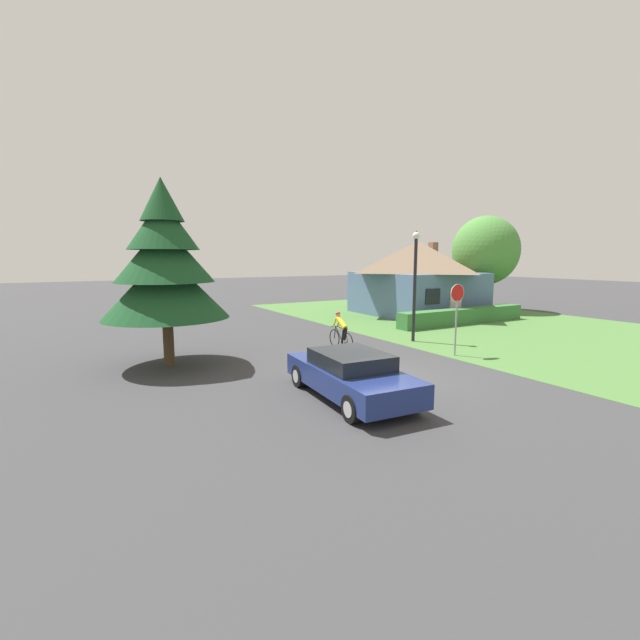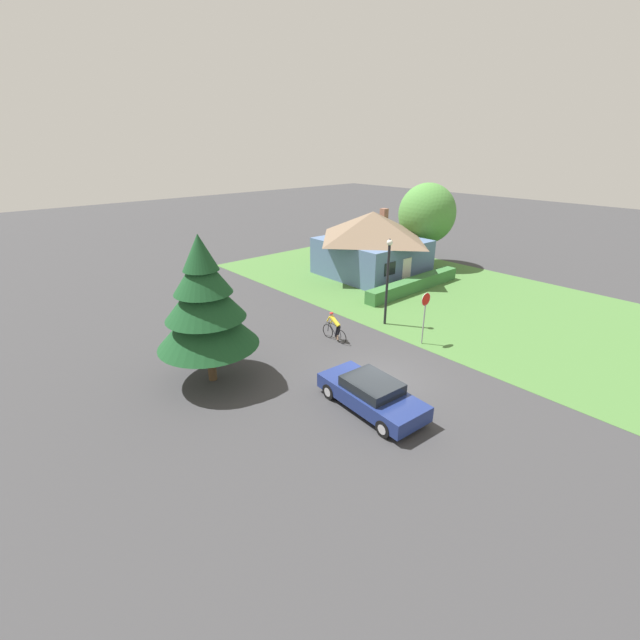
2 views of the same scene
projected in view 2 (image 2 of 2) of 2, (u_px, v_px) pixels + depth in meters
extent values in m
plane|color=#38383A|center=(380.00, 380.00, 18.88)|extent=(140.00, 140.00, 0.00)
cube|color=#477538|center=(452.00, 297.00, 28.97)|extent=(16.00, 36.00, 0.01)
cube|color=slate|center=(371.00, 257.00, 33.50)|extent=(6.84, 7.21, 2.81)
pyramid|color=#75604C|center=(373.00, 225.00, 32.56)|extent=(7.38, 7.79, 2.09)
cube|color=silver|center=(407.00, 272.00, 31.15)|extent=(0.90, 0.08, 2.00)
cube|color=black|center=(390.00, 269.00, 29.83)|extent=(1.10, 0.09, 0.90)
cube|color=brown|center=(384.00, 214.00, 34.01)|extent=(0.51, 0.51, 0.80)
cube|color=#387038|center=(414.00, 285.00, 30.10)|extent=(9.19, 0.90, 0.90)
cube|color=navy|center=(371.00, 396.00, 16.66)|extent=(2.18, 4.66, 0.61)
cube|color=black|center=(372.00, 385.00, 16.46)|extent=(1.79, 2.21, 0.41)
cylinder|color=black|center=(330.00, 391.00, 17.43)|extent=(0.34, 0.68, 0.66)
cylinder|color=#ADADB2|center=(330.00, 391.00, 17.43)|extent=(0.33, 0.40, 0.38)
cylinder|color=black|center=(360.00, 379.00, 18.34)|extent=(0.34, 0.68, 0.66)
cylinder|color=#ADADB2|center=(360.00, 379.00, 18.34)|extent=(0.33, 0.40, 0.38)
cylinder|color=black|center=(385.00, 428.00, 15.16)|extent=(0.34, 0.68, 0.66)
cylinder|color=#ADADB2|center=(385.00, 428.00, 15.16)|extent=(0.33, 0.40, 0.38)
cylinder|color=black|center=(415.00, 412.00, 16.08)|extent=(0.34, 0.68, 0.66)
cylinder|color=#ADADB2|center=(415.00, 412.00, 16.08)|extent=(0.33, 0.40, 0.38)
torus|color=black|center=(341.00, 337.00, 22.20)|extent=(0.05, 0.77, 0.77)
torus|color=black|center=(328.00, 331.00, 22.89)|extent=(0.05, 0.77, 0.77)
cylinder|color=black|center=(338.00, 332.00, 22.30)|extent=(0.04, 0.18, 0.63)
cylinder|color=black|center=(333.00, 330.00, 22.55)|extent=(0.04, 0.63, 0.69)
cylinder|color=black|center=(334.00, 325.00, 22.38)|extent=(0.04, 0.75, 0.07)
cylinder|color=black|center=(339.00, 337.00, 22.34)|extent=(0.04, 0.34, 0.16)
cylinder|color=black|center=(340.00, 332.00, 22.17)|extent=(0.03, 0.21, 0.51)
cylinder|color=black|center=(328.00, 327.00, 22.76)|extent=(0.04, 0.12, 0.54)
cylinder|color=black|center=(329.00, 322.00, 22.63)|extent=(0.44, 0.03, 0.02)
ellipsoid|color=black|center=(339.00, 327.00, 22.13)|extent=(0.08, 0.20, 0.05)
cylinder|color=black|center=(339.00, 331.00, 22.20)|extent=(0.11, 0.25, 0.54)
cylinder|color=black|center=(337.00, 331.00, 22.34)|extent=(0.11, 0.25, 0.69)
cylinder|color=tan|center=(338.00, 337.00, 22.40)|extent=(0.08, 0.08, 0.30)
cylinder|color=tan|center=(336.00, 338.00, 22.58)|extent=(0.17, 0.08, 0.21)
cylinder|color=yellow|center=(335.00, 321.00, 22.23)|extent=(0.23, 0.68, 0.54)
cylinder|color=yellow|center=(332.00, 320.00, 22.40)|extent=(0.07, 0.25, 0.36)
cylinder|color=yellow|center=(328.00, 319.00, 22.59)|extent=(0.07, 0.25, 0.36)
sphere|color=tan|center=(331.00, 314.00, 22.30)|extent=(0.19, 0.19, 0.19)
ellipsoid|color=red|center=(331.00, 313.00, 22.28)|extent=(0.22, 0.18, 0.12)
cylinder|color=gray|center=(423.00, 324.00, 21.90)|extent=(0.07, 0.07, 2.17)
cylinder|color=red|center=(426.00, 299.00, 21.38)|extent=(0.65, 0.03, 0.65)
cylinder|color=silver|center=(426.00, 299.00, 21.38)|extent=(0.69, 0.03, 0.69)
cylinder|color=black|center=(387.00, 286.00, 23.85)|extent=(0.15, 0.15, 4.61)
sphere|color=white|center=(390.00, 242.00, 22.91)|extent=(0.32, 0.32, 0.32)
cone|color=black|center=(390.00, 239.00, 22.85)|extent=(0.19, 0.19, 0.13)
cylinder|color=#4C3823|center=(211.00, 362.00, 18.62)|extent=(0.36, 0.36, 1.70)
cone|color=#194723|center=(207.00, 320.00, 17.86)|extent=(4.26, 4.26, 2.28)
cone|color=#194723|center=(204.00, 295.00, 17.43)|extent=(3.33, 3.33, 2.00)
cone|color=#194723|center=(201.00, 272.00, 17.06)|extent=(2.39, 2.39, 1.73)
cone|color=#194723|center=(199.00, 252.00, 16.75)|extent=(1.45, 1.45, 1.46)
cylinder|color=#4C3823|center=(423.00, 251.00, 36.31)|extent=(0.25, 0.25, 2.33)
ellipsoid|color=#4C893D|center=(427.00, 214.00, 35.10)|extent=(4.64, 4.64, 4.88)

